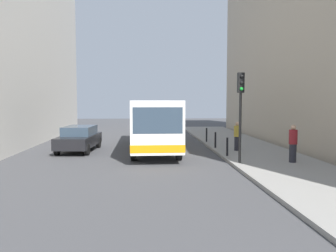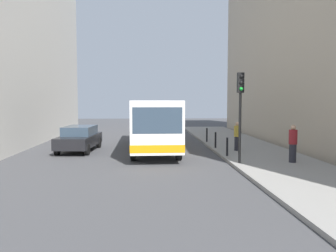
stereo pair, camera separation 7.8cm
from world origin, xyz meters
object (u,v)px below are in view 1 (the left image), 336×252
object	(u,v)px
bollard_mid	(215,140)
pedestrian_near_signal	(293,144)
pedestrian_mid_sidewalk	(237,136)
bollard_far	(207,135)
car_beside_bus	(79,138)
traffic_light	(241,100)
bus	(153,121)
bollard_near	(227,147)

from	to	relation	value
bollard_mid	pedestrian_near_signal	distance (m)	5.68
bollard_mid	pedestrian_mid_sidewalk	size ratio (longest dim) A/B	0.58
bollard_far	bollard_mid	bearing A→B (deg)	-90.00
car_beside_bus	bollard_far	bearing A→B (deg)	-156.34
pedestrian_near_signal	pedestrian_mid_sidewalk	distance (m)	4.16
pedestrian_mid_sidewalk	car_beside_bus	bearing A→B (deg)	15.15
traffic_light	pedestrian_near_signal	size ratio (longest dim) A/B	2.35
bollard_mid	pedestrian_mid_sidewalk	distance (m)	1.60
bus	bollard_mid	world-z (taller)	bus
pedestrian_near_signal	pedestrian_mid_sidewalk	size ratio (longest dim) A/B	1.07
bus	pedestrian_mid_sidewalk	distance (m)	5.16
bollard_far	car_beside_bus	bearing A→B (deg)	-160.40
bollard_far	pedestrian_near_signal	distance (m)	8.48
bus	bollard_far	world-z (taller)	bus
bollard_mid	bollard_far	size ratio (longest dim) A/B	1.00
bollard_far	pedestrian_mid_sidewalk	size ratio (longest dim) A/B	0.58
bollard_near	bollard_far	distance (m)	6.06
car_beside_bus	pedestrian_near_signal	bearing A→B (deg)	158.23
bus	bollard_mid	xyz separation A→B (m)	(3.73, -0.71, -1.10)
traffic_light	bollard_near	distance (m)	3.12
traffic_light	bollard_mid	bearing A→B (deg)	91.14
car_beside_bus	pedestrian_mid_sidewalk	xyz separation A→B (m)	(9.13, -1.32, 0.18)
bollard_mid	traffic_light	bearing A→B (deg)	-88.86
bus	car_beside_bus	world-z (taller)	bus
bollard_far	traffic_light	bearing A→B (deg)	-89.29
bus	bollard_near	distance (m)	5.39
car_beside_bus	bollard_far	world-z (taller)	car_beside_bus
bus	traffic_light	world-z (taller)	traffic_light
car_beside_bus	pedestrian_near_signal	xyz separation A→B (m)	(10.70, -5.18, 0.24)
traffic_light	bollard_mid	world-z (taller)	traffic_light
traffic_light	pedestrian_mid_sidewalk	size ratio (longest dim) A/B	2.51
pedestrian_near_signal	pedestrian_mid_sidewalk	bearing A→B (deg)	141.46
bollard_near	pedestrian_mid_sidewalk	size ratio (longest dim) A/B	0.58
car_beside_bus	bollard_mid	bearing A→B (deg)	-176.92
traffic_light	pedestrian_near_signal	bearing A→B (deg)	-0.11
traffic_light	bollard_near	xyz separation A→B (m)	(-0.10, 2.01, -2.38)
bus	pedestrian_near_signal	bearing A→B (deg)	136.81
traffic_light	bollard_near	bearing A→B (deg)	92.85
bollard_far	pedestrian_near_signal	world-z (taller)	pedestrian_near_signal
car_beside_bus	traffic_light	bearing A→B (deg)	151.85
bus	pedestrian_mid_sidewalk	world-z (taller)	bus
car_beside_bus	traffic_light	size ratio (longest dim) A/B	1.10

